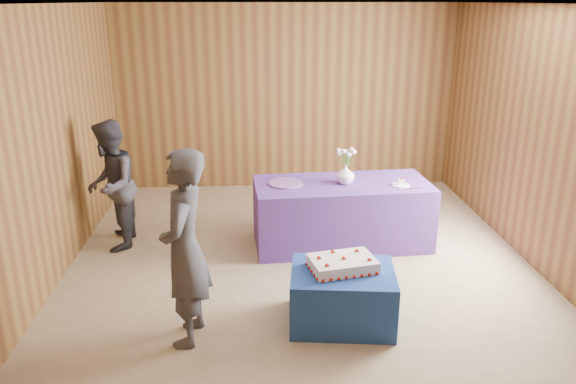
{
  "coord_description": "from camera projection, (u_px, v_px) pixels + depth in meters",
  "views": [
    {
      "loc": [
        -0.48,
        -5.29,
        2.73
      ],
      "look_at": [
        -0.14,
        0.1,
        0.88
      ],
      "focal_mm": 35.0,
      "sensor_mm": 36.0,
      "label": 1
    }
  ],
  "objects": [
    {
      "name": "ground",
      "position": [
        302.0,
        273.0,
        5.91
      ],
      "size": [
        6.0,
        6.0,
        0.0
      ],
      "primitive_type": "plane",
      "color": "#9B8A6B",
      "rests_on": "ground"
    },
    {
      "name": "room_shell",
      "position": [
        304.0,
        103.0,
        5.33
      ],
      "size": [
        5.04,
        6.04,
        2.72
      ],
      "color": "brown",
      "rests_on": "ground"
    },
    {
      "name": "cake_table",
      "position": [
        342.0,
        296.0,
        4.95
      ],
      "size": [
        0.98,
        0.8,
        0.5
      ],
      "primitive_type": "cube",
      "rotation": [
        0.0,
        0.0,
        -0.12
      ],
      "color": "#1B3C98",
      "rests_on": "ground"
    },
    {
      "name": "serving_table",
      "position": [
        341.0,
        213.0,
        6.53
      ],
      "size": [
        2.05,
        1.02,
        0.75
      ],
      "primitive_type": "cube",
      "rotation": [
        0.0,
        0.0,
        0.06
      ],
      "color": "#59328A",
      "rests_on": "ground"
    },
    {
      "name": "sheet_cake",
      "position": [
        343.0,
        264.0,
        4.89
      ],
      "size": [
        0.65,
        0.51,
        0.14
      ],
      "rotation": [
        0.0,
        0.0,
        0.21
      ],
      "color": "white",
      "rests_on": "cake_table"
    },
    {
      "name": "vase",
      "position": [
        345.0,
        174.0,
        6.36
      ],
      "size": [
        0.23,
        0.23,
        0.22
      ],
      "primitive_type": "imported",
      "rotation": [
        0.0,
        0.0,
        0.09
      ],
      "color": "white",
      "rests_on": "serving_table"
    },
    {
      "name": "flower_spray",
      "position": [
        346.0,
        152.0,
        6.28
      ],
      "size": [
        0.23,
        0.23,
        0.18
      ],
      "color": "#29662B",
      "rests_on": "vase"
    },
    {
      "name": "platter",
      "position": [
        286.0,
        183.0,
        6.36
      ],
      "size": [
        0.43,
        0.43,
        0.02
      ],
      "primitive_type": "cylinder",
      "rotation": [
        0.0,
        0.0,
        0.09
      ],
      "color": "#7C54A8",
      "rests_on": "serving_table"
    },
    {
      "name": "plate",
      "position": [
        401.0,
        185.0,
        6.32
      ],
      "size": [
        0.24,
        0.24,
        0.01
      ],
      "primitive_type": "cylinder",
      "rotation": [
        0.0,
        0.0,
        -0.22
      ],
      "color": "white",
      "rests_on": "serving_table"
    },
    {
      "name": "cake_slice",
      "position": [
        401.0,
        182.0,
        6.3
      ],
      "size": [
        0.07,
        0.06,
        0.08
      ],
      "rotation": [
        0.0,
        0.0,
        -0.07
      ],
      "color": "white",
      "rests_on": "plate"
    },
    {
      "name": "knife",
      "position": [
        411.0,
        189.0,
        6.2
      ],
      "size": [
        0.26,
        0.05,
        0.0
      ],
      "primitive_type": "cube",
      "rotation": [
        0.0,
        0.0,
        0.12
      ],
      "color": "#B9BABE",
      "rests_on": "serving_table"
    },
    {
      "name": "guest_left",
      "position": [
        185.0,
        249.0,
        4.53
      ],
      "size": [
        0.46,
        0.64,
        1.66
      ],
      "primitive_type": "imported",
      "rotation": [
        0.0,
        0.0,
        -1.67
      ],
      "color": "#383942",
      "rests_on": "ground"
    },
    {
      "name": "guest_right",
      "position": [
        111.0,
        186.0,
        6.33
      ],
      "size": [
        0.61,
        0.76,
        1.49
      ],
      "primitive_type": "imported",
      "rotation": [
        0.0,
        0.0,
        -1.5
      ],
      "color": "#302F38",
      "rests_on": "ground"
    }
  ]
}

